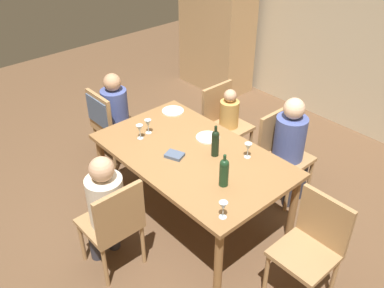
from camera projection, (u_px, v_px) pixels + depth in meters
The scene contains 22 objects.
ground_plane at pixel (192, 213), 4.31m from camera, with size 10.00×10.00×0.00m, color brown.
rear_room_partition at pixel (361, 26), 5.10m from camera, with size 6.40×0.12×2.70m, color beige.
armoire_cabinet at pixel (217, 17), 6.25m from camera, with size 1.18×0.62×2.18m.
dining_table at pixel (192, 160), 3.94m from camera, with size 1.84×1.10×0.74m.
chair_near at pixel (114, 222), 3.45m from camera, with size 0.44×0.44×0.92m.
chair_left_end at pixel (106, 119), 4.73m from camera, with size 0.44×0.46×0.92m.
chair_far_right at pixel (281, 149), 4.33m from camera, with size 0.44×0.44×0.92m.
chair_far_left at pixel (223, 119), 4.85m from camera, with size 0.44×0.44×0.92m.
chair_right_end at pixel (313, 242), 3.26m from camera, with size 0.44×0.44×0.92m.
person_woman_host at pixel (105, 204), 3.45m from camera, with size 0.35×0.30×1.12m.
person_man_bearded at pixel (117, 111), 4.78m from camera, with size 0.29×0.34×1.10m.
person_man_guest at pixel (291, 143), 4.19m from camera, with size 0.36×0.31×1.15m.
person_child_small at pixel (230, 120), 4.76m from camera, with size 0.25×0.22×0.94m.
wine_bottle_tall_green at pixel (215, 142), 3.80m from camera, with size 0.07×0.07×0.31m.
wine_bottle_dark_red at pixel (224, 172), 3.44m from camera, with size 0.08×0.08×0.30m.
wine_glass_near_left at pixel (248, 147), 3.79m from camera, with size 0.07×0.07×0.15m.
wine_glass_centre at pixel (140, 129), 4.06m from camera, with size 0.07×0.07×0.15m.
wine_glass_near_right at pixel (148, 124), 4.14m from camera, with size 0.07×0.07×0.15m.
wine_glass_far at pixel (223, 207), 3.13m from camera, with size 0.07×0.07×0.15m.
dinner_plate_host at pixel (208, 137), 4.11m from camera, with size 0.23×0.23×0.01m, color white.
dinner_plate_guest_left at pixel (173, 111), 4.56m from camera, with size 0.24×0.24×0.01m, color white.
folded_napkin at pixel (175, 155), 3.85m from camera, with size 0.16×0.12×0.03m, color #4C5B75.
Camera 1 is at (2.39, -2.14, 2.96)m, focal length 39.49 mm.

